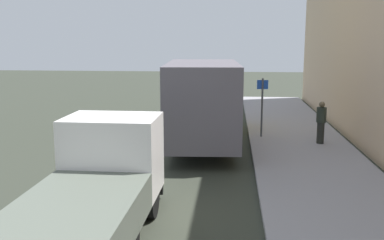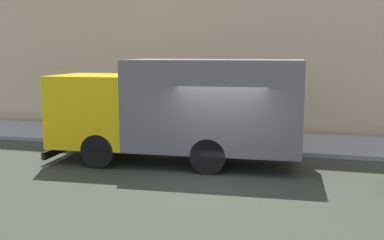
% 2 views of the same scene
% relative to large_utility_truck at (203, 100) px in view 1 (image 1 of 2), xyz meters
% --- Properties ---
extents(ground, '(80.00, 80.00, 0.00)m').
position_rel_large_utility_truck_xyz_m(ground, '(-1.17, -1.54, -1.76)').
color(ground, '#31362B').
extents(sidewalk, '(3.77, 30.00, 0.14)m').
position_rel_large_utility_truck_xyz_m(sidewalk, '(3.71, -1.54, -1.69)').
color(sidewalk, '#949298').
rests_on(sidewalk, ground).
extents(large_utility_truck, '(2.89, 7.87, 3.22)m').
position_rel_large_utility_truck_xyz_m(large_utility_truck, '(0.00, 0.00, 0.00)').
color(large_utility_truck, '#E4B70D').
rests_on(large_utility_truck, ground).
extents(small_flatbed_truck, '(2.18, 5.13, 2.28)m').
position_rel_large_utility_truck_xyz_m(small_flatbed_truck, '(-1.66, -7.96, -0.70)').
color(small_flatbed_truck, white).
rests_on(small_flatbed_truck, ground).
extents(pedestrian_walking, '(0.42, 0.42, 1.60)m').
position_rel_large_utility_truck_xyz_m(pedestrian_walking, '(4.45, 0.02, -0.78)').
color(pedestrian_walking, black).
rests_on(pedestrian_walking, sidewalk).
extents(street_sign_post, '(0.44, 0.08, 2.35)m').
position_rel_large_utility_truck_xyz_m(street_sign_post, '(2.31, 1.02, -0.22)').
color(street_sign_post, '#4C5156').
rests_on(street_sign_post, sidewalk).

